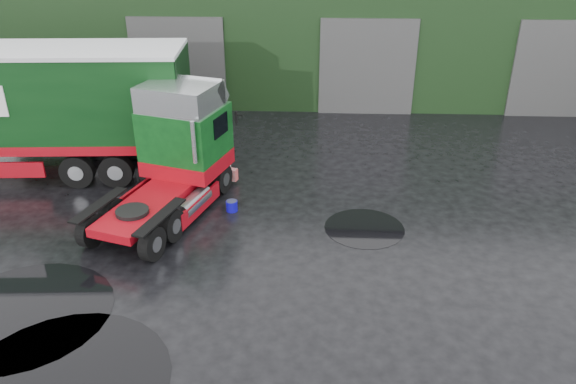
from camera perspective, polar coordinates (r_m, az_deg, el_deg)
The scene contains 7 objects.
ground at distance 12.41m, azimuth 3.20°, elevation -13.21°, with size 100.00×100.00×0.00m, color black.
warehouse at distance 29.97m, azimuth 7.24°, elevation 17.46°, with size 32.40×12.40×6.30m.
hero_tractor at distance 15.89m, azimuth -13.16°, elevation 3.21°, with size 2.44×5.75×3.57m, color #0C4214, non-canonical shape.
wash_bucket at distance 16.58m, azimuth -5.73°, elevation -1.41°, with size 0.34×0.34×0.32m, color #0D0798.
puddle_0 at distance 11.93m, azimuth -22.08°, elevation -17.59°, with size 4.12×4.12×0.01m, color black.
puddle_1 at distance 15.83m, azimuth 7.76°, elevation -3.64°, with size 2.23×2.23×0.01m, color black.
puddle_2 at distance 13.94m, azimuth -25.26°, elevation -11.05°, with size 3.87×3.87×0.01m, color black.
Camera 1 is at (-0.23, -9.49, 8.00)m, focal length 35.00 mm.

